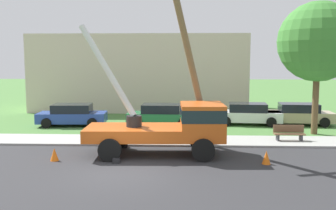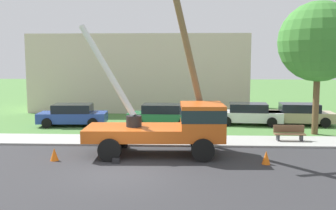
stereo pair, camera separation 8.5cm
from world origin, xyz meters
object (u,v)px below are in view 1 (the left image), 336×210
Objects in this scene: traffic_cone_ahead at (266,158)px; parked_sedan_white at (248,114)px; roadside_tree_near at (318,42)px; parked_sedan_green at (161,115)px; parked_sedan_tan at (298,114)px; traffic_cone_behind at (54,154)px; utility_truck at (173,124)px; parked_sedan_blue at (72,115)px; park_bench at (289,134)px; leaning_utility_pole at (189,56)px.

parked_sedan_white reaches higher than traffic_cone_ahead.
roadside_tree_near is at bearing -44.30° from parked_sedan_white.
parked_sedan_green and parked_sedan_tan have the same top height.
parked_sedan_white is 1.00× the size of parked_sedan_tan.
parked_sedan_white reaches higher than traffic_cone_behind.
traffic_cone_behind is at bearing -165.82° from utility_truck.
parked_sedan_blue is 1.01× the size of parked_sedan_green.
park_bench is at bearing 64.10° from traffic_cone_ahead.
park_bench reaches higher than traffic_cone_ahead.
utility_truck reaches higher than park_bench.
parked_sedan_green reaches higher than park_bench.
parked_sedan_tan is (7.43, 7.06, -3.79)m from leaning_utility_pole.
utility_truck is 6.73m from park_bench.
parked_sedan_tan is 2.83× the size of park_bench.
roadside_tree_near is (9.10, -2.45, 4.61)m from parked_sedan_green.
roadside_tree_near is (14.96, -2.28, 4.61)m from parked_sedan_blue.
utility_truck is 1.52× the size of parked_sedan_blue.
parked_sedan_blue is 5.86m from parked_sedan_green.
parked_sedan_tan is at bearing 36.44° from traffic_cone_behind.
park_bench is 0.21× the size of roadside_tree_near.
roadside_tree_near is at bearing 26.28° from traffic_cone_behind.
utility_truck is 0.90× the size of roadside_tree_near.
parked_sedan_blue reaches higher than traffic_cone_ahead.
parked_sedan_green is at bearing -172.07° from parked_sedan_white.
parked_sedan_green is at bearing 118.20° from traffic_cone_ahead.
traffic_cone_behind is (-8.97, 0.17, 0.00)m from traffic_cone_ahead.
parked_sedan_green is 10.49m from roadside_tree_near.
parked_sedan_green is (4.08, 8.96, 0.43)m from traffic_cone_behind.
traffic_cone_ahead is 0.12× the size of parked_sedan_white.
utility_truck is 7.77m from parked_sedan_green.
roadside_tree_near reaches higher than parked_sedan_green.
park_bench is at bearing 15.52° from leaning_utility_pole.
traffic_cone_ahead and traffic_cone_behind have the same top height.
roadside_tree_near is (8.10, 5.23, 3.92)m from utility_truck.
traffic_cone_ahead is 0.12× the size of parked_sedan_blue.
traffic_cone_ahead is at bearing -20.41° from utility_truck.
utility_truck is at bearing -82.61° from parked_sedan_green.
park_bench is (5.29, 1.47, -4.04)m from leaning_utility_pole.
parked_sedan_tan is (9.14, 0.80, 0.00)m from parked_sedan_green.
parked_sedan_green is at bearing 164.92° from roadside_tree_near.
utility_truck is 3.48m from leaning_utility_pole.
parked_sedan_green reaches higher than traffic_cone_ahead.
utility_truck is 1.51× the size of parked_sedan_white.
leaning_utility_pole reaches higher than parked_sedan_blue.
leaning_utility_pole is 8.35m from roadside_tree_near.
park_bench is (7.00, -4.79, -0.25)m from parked_sedan_green.
utility_truck reaches higher than traffic_cone_behind.
traffic_cone_ahead is 0.35× the size of park_bench.
roadside_tree_near is at bearing 32.82° from utility_truck.
traffic_cone_ahead is at bearing -1.09° from traffic_cone_behind.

